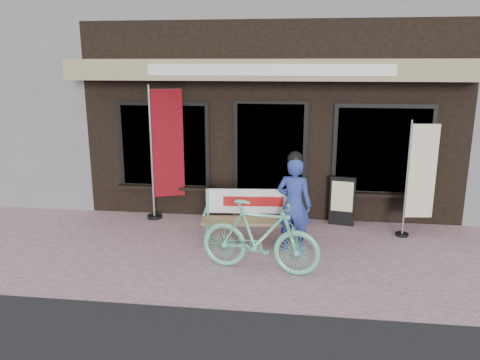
# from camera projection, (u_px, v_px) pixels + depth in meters

# --- Properties ---
(ground) EXTENTS (70.00, 70.00, 0.00)m
(ground) POSITION_uv_depth(u_px,v_px,m) (260.00, 260.00, 6.98)
(ground) COLOR #C697A2
(ground) RESTS_ON ground
(storefront) EXTENTS (7.00, 6.77, 6.00)m
(storefront) POSITION_uv_depth(u_px,v_px,m) (279.00, 57.00, 11.02)
(storefront) COLOR black
(storefront) RESTS_ON ground
(bench) EXTENTS (1.65, 0.57, 0.88)m
(bench) POSITION_uv_depth(u_px,v_px,m) (253.00, 213.00, 7.54)
(bench) COLOR #63C29C
(bench) RESTS_ON ground
(person) EXTENTS (0.61, 0.48, 1.58)m
(person) POSITION_uv_depth(u_px,v_px,m) (294.00, 203.00, 7.17)
(person) COLOR navy
(person) RESTS_ON ground
(bicycle) EXTENTS (1.77, 0.77, 1.03)m
(bicycle) POSITION_uv_depth(u_px,v_px,m) (260.00, 237.00, 6.50)
(bicycle) COLOR #63C29C
(bicycle) RESTS_ON ground
(nobori_red) EXTENTS (0.73, 0.38, 2.49)m
(nobori_red) POSITION_uv_depth(u_px,v_px,m) (165.00, 151.00, 8.61)
(nobori_red) COLOR gray
(nobori_red) RESTS_ON ground
(nobori_cream) EXTENTS (0.59, 0.24, 1.98)m
(nobori_cream) POSITION_uv_depth(u_px,v_px,m) (419.00, 178.00, 7.72)
(nobori_cream) COLOR gray
(nobori_cream) RESTS_ON ground
(menu_stand) EXTENTS (0.46, 0.17, 0.90)m
(menu_stand) POSITION_uv_depth(u_px,v_px,m) (342.00, 201.00, 8.40)
(menu_stand) COLOR black
(menu_stand) RESTS_ON ground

